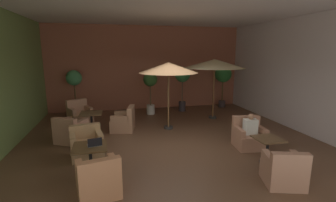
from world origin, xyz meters
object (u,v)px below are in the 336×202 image
armchair_mid_center_east (284,171)px  patio_umbrella_center_beige (168,68)px  armchair_front_right_north (124,122)px  iced_drink_cup (90,142)px  cafe_table_mid_center (268,144)px  potted_tree_mid_right (182,79)px  cafe_table_front_left (90,151)px  open_laptop (95,144)px  patio_umbrella_tall_red (215,64)px  armchair_front_right_east (80,115)px  cafe_table_front_right (91,116)px  armchair_mid_center_north (249,137)px  armchair_front_left_north (99,180)px  armchair_front_left_east (87,145)px  potted_tree_mid_left (74,83)px  patron_blue_shirt (250,126)px  potted_tree_right_corner (223,76)px  potted_tree_left_corner (150,85)px  armchair_front_right_south (71,132)px

armchair_mid_center_east → patio_umbrella_center_beige: size_ratio=0.39×
armchair_front_right_north → iced_drink_cup: (-0.89, -2.77, 0.39)m
cafe_table_mid_center → potted_tree_mid_right: potted_tree_mid_right is taller
cafe_table_front_left → potted_tree_mid_right: bearing=54.3°
open_laptop → armchair_mid_center_east: bearing=-20.8°
open_laptop → potted_tree_mid_right: bearing=55.2°
armchair_front_right_north → open_laptop: armchair_front_right_north is taller
patio_umbrella_tall_red → patio_umbrella_center_beige: bearing=-156.2°
armchair_front_right_east → potted_tree_mid_right: (4.40, 0.99, 1.18)m
cafe_table_front_right → armchair_mid_center_north: 5.22m
armchair_front_left_north → armchair_mid_center_north: armchair_mid_center_north is taller
armchair_front_left_east → armchair_mid_center_east: armchair_mid_center_east is taller
potted_tree_mid_left → potted_tree_mid_right: 4.70m
armchair_front_left_north → patron_blue_shirt: 4.38m
armchair_mid_center_east → potted_tree_right_corner: (1.97, 6.97, 1.24)m
patio_umbrella_tall_red → potted_tree_mid_left: 5.91m
patio_umbrella_tall_red → potted_tree_right_corner: bearing=54.7°
armchair_front_right_north → potted_tree_left_corner: size_ratio=0.51×
cafe_table_front_right → patio_umbrella_center_beige: 3.16m
iced_drink_cup → open_laptop: open_laptop is taller
patron_blue_shirt → cafe_table_front_left: bearing=-173.5°
armchair_front_right_east → armchair_mid_center_east: size_ratio=1.15×
cafe_table_front_left → potted_tree_right_corner: size_ratio=0.37×
armchair_mid_center_north → armchair_mid_center_east: bearing=-101.9°
cafe_table_front_left → cafe_table_front_right: bearing=93.6°
cafe_table_front_left → patron_blue_shirt: bearing=6.5°
armchair_front_left_north → patron_blue_shirt: bearing=19.7°
cafe_table_front_left → potted_tree_mid_left: potted_tree_mid_left is taller
armchair_front_right_north → patio_umbrella_tall_red: bearing=12.0°
armchair_mid_center_east → potted_tree_left_corner: size_ratio=0.49×
armchair_front_right_south → potted_tree_mid_right: potted_tree_mid_right is taller
patio_umbrella_center_beige → potted_tree_left_corner: (-0.29, 2.18, -0.88)m
patio_umbrella_center_beige → potted_tree_mid_left: bearing=142.0°
armchair_front_left_north → potted_tree_mid_right: (3.48, 6.11, 1.19)m
armchair_front_right_north → patio_umbrella_center_beige: patio_umbrella_center_beige is taller
cafe_table_front_left → armchair_front_right_south: armchair_front_right_south is taller
patio_umbrella_tall_red → potted_tree_left_corner: size_ratio=1.32×
armchair_mid_center_north → cafe_table_front_left: bearing=-172.8°
cafe_table_front_right → armchair_front_right_north: bearing=-12.3°
armchair_front_right_east → patron_blue_shirt: 6.23m
iced_drink_cup → potted_tree_left_corner: bearing=65.7°
patio_umbrella_center_beige → armchair_front_left_north: bearing=-121.2°
armchair_front_right_east → potted_tree_mid_left: 1.72m
armchair_mid_center_north → potted_tree_right_corner: 5.35m
open_laptop → cafe_table_mid_center: bearing=-6.5°
armchair_front_left_north → iced_drink_cup: 1.18m
armchair_front_right_south → armchair_front_left_east: bearing=-64.7°
armchair_front_right_south → potted_tree_right_corner: size_ratio=0.52×
cafe_table_mid_center → potted_tree_mid_right: (-0.52, 5.62, 1.02)m
cafe_table_front_right → armchair_mid_center_north: size_ratio=0.86×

